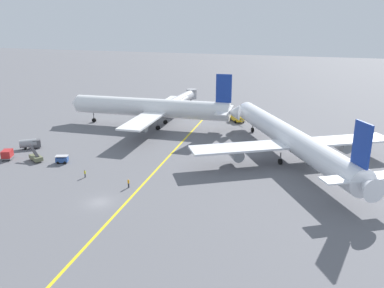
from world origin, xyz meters
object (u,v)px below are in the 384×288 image
(gse_fuel_bowser_stubby, at_px, (30,143))
(gse_container_dolly_flat, at_px, (7,154))
(airliner_at_gate_left, at_px, (152,108))
(pushback_tug, at_px, (237,117))
(jet_bridge, at_px, (184,98))
(gse_baggage_cart_trailing, at_px, (62,159))
(ground_crew_marshaller_foreground, at_px, (85,174))
(ground_crew_ramp_agent_by_cones, at_px, (128,183))
(airliner_being_pushed, at_px, (289,138))
(gse_belt_loader_portside, at_px, (36,157))

(gse_fuel_bowser_stubby, bearing_deg, gse_container_dolly_flat, -87.78)
(airliner_at_gate_left, relative_size, pushback_tug, 6.74)
(gse_container_dolly_flat, bearing_deg, jet_bridge, 70.31)
(gse_container_dolly_flat, bearing_deg, airliner_at_gate_left, 61.73)
(gse_container_dolly_flat, bearing_deg, gse_baggage_cart_trailing, 7.73)
(ground_crew_marshaller_foreground, relative_size, jet_bridge, 0.07)
(gse_fuel_bowser_stubby, relative_size, ground_crew_ramp_agent_by_cones, 2.82)
(gse_container_dolly_flat, height_order, gse_baggage_cart_trailing, gse_container_dolly_flat)
(airliner_being_pushed, distance_m, jet_bridge, 55.94)
(gse_fuel_bowser_stubby, xyz_separation_m, gse_belt_loader_portside, (7.19, -6.95, -0.51))
(airliner_being_pushed, distance_m, pushback_tug, 35.54)
(gse_baggage_cart_trailing, xyz_separation_m, ground_crew_ramp_agent_by_cones, (20.34, -7.46, 0.06))
(airliner_being_pushed, bearing_deg, jet_bridge, 134.98)
(airliner_at_gate_left, relative_size, ground_crew_marshaller_foreground, 33.76)
(airliner_at_gate_left, height_order, pushback_tug, airliner_at_gate_left)
(pushback_tug, height_order, gse_baggage_cart_trailing, pushback_tug)
(airliner_at_gate_left, xyz_separation_m, gse_belt_loader_portside, (-13.07, -35.87, -4.79))
(gse_baggage_cart_trailing, height_order, ground_crew_marshaller_foreground, gse_baggage_cart_trailing)
(airliner_at_gate_left, bearing_deg, jet_bridge, 85.93)
(gse_fuel_bowser_stubby, distance_m, ground_crew_marshaller_foreground, 26.25)
(airliner_being_pushed, distance_m, ground_crew_marshaller_foreground, 45.59)
(airliner_being_pushed, relative_size, jet_bridge, 2.38)
(airliner_being_pushed, height_order, pushback_tug, airliner_being_pushed)
(airliner_at_gate_left, distance_m, gse_container_dolly_flat, 42.33)
(gse_belt_loader_portside, bearing_deg, gse_baggage_cart_trailing, 5.34)
(jet_bridge, bearing_deg, pushback_tug, -24.26)
(gse_baggage_cart_trailing, bearing_deg, airliner_at_gate_left, 79.51)
(airliner_at_gate_left, height_order, jet_bridge, airliner_at_gate_left)
(gse_baggage_cart_trailing, xyz_separation_m, jet_bridge, (8.19, 58.54, 3.53))
(pushback_tug, relative_size, gse_belt_loader_portside, 1.61)
(airliner_at_gate_left, distance_m, gse_baggage_cart_trailing, 36.17)
(airliner_being_pushed, height_order, gse_belt_loader_portside, airliner_being_pushed)
(gse_container_dolly_flat, relative_size, ground_crew_marshaller_foreground, 2.44)
(ground_crew_marshaller_foreground, xyz_separation_m, jet_bridge, (-1.41, 64.23, 3.58))
(gse_fuel_bowser_stubby, relative_size, gse_container_dolly_flat, 1.30)
(gse_fuel_bowser_stubby, relative_size, ground_crew_marshaller_foreground, 3.17)
(gse_baggage_cart_trailing, xyz_separation_m, ground_crew_marshaller_foreground, (9.60, -5.69, -0.05))
(airliner_at_gate_left, bearing_deg, airliner_being_pushed, -21.56)
(gse_container_dolly_flat, bearing_deg, gse_belt_loader_portside, 9.98)
(gse_belt_loader_portside, xyz_separation_m, ground_crew_marshaller_foreground, (16.14, -5.07, -0.02))
(ground_crew_ramp_agent_by_cones, bearing_deg, pushback_tug, 81.10)
(airliner_at_gate_left, bearing_deg, gse_belt_loader_portside, -110.02)
(gse_baggage_cart_trailing, relative_size, ground_crew_marshaller_foreground, 1.99)
(ground_crew_ramp_agent_by_cones, relative_size, jet_bridge, 0.08)
(jet_bridge, bearing_deg, gse_belt_loader_portside, -103.98)
(jet_bridge, bearing_deg, gse_baggage_cart_trailing, -97.96)
(gse_baggage_cart_trailing, xyz_separation_m, gse_belt_loader_portside, (-6.54, -0.61, -0.04))
(gse_baggage_cart_trailing, bearing_deg, jet_bridge, 82.04)
(gse_fuel_bowser_stubby, bearing_deg, gse_baggage_cart_trailing, -24.77)
(pushback_tug, bearing_deg, airliner_at_gate_left, -148.62)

